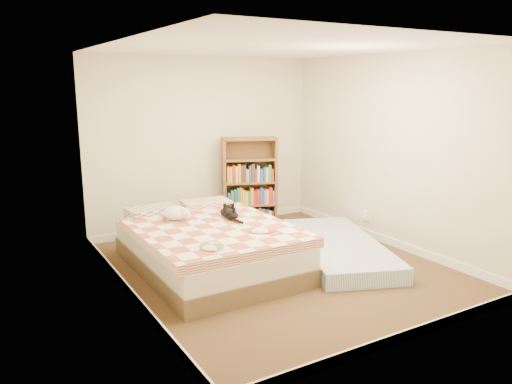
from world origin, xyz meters
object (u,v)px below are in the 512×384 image
bed (208,245)px  black_cat (228,213)px  bookshelf (249,193)px  white_dog (177,213)px  floor_mattress (337,248)px

bed → black_cat: (0.32, 0.09, 0.33)m
bed → bookshelf: size_ratio=1.67×
bed → white_dog: bearing=126.2°
bed → white_dog: size_ratio=5.59×
bookshelf → black_cat: bearing=-108.2°
white_dog → bed: bearing=-36.4°
bookshelf → white_dog: size_ratio=3.34×
bed → floor_mattress: size_ratio=1.04×
bed → floor_mattress: (1.57, -0.45, -0.18)m
floor_mattress → black_cat: black_cat is taller
bed → bookshelf: 1.84m
bookshelf → bed: bearing=-114.3°
floor_mattress → white_dog: bearing=177.9°
black_cat → white_dog: (-0.56, 0.23, 0.02)m
bookshelf → black_cat: 1.54m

